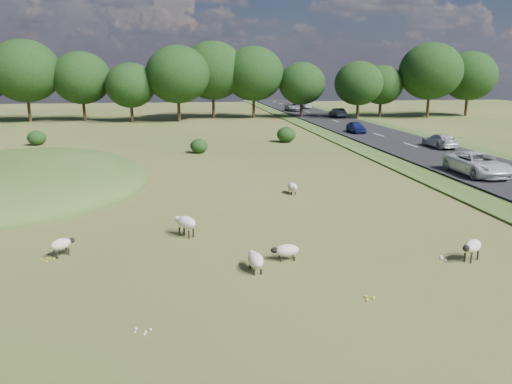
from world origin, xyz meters
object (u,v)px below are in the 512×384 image
sheep_0 (286,250)px  sheep_1 (292,187)px  car_6 (440,140)px  car_2 (478,164)px  car_5 (293,107)px  sheep_4 (472,246)px  sheep_2 (255,260)px  sheep_3 (186,222)px  car_4 (338,113)px  sheep_5 (62,244)px  car_7 (306,105)px  car_3 (356,127)px

sheep_0 → sheep_1: sheep_1 is taller
sheep_0 → car_6: car_6 is taller
car_2 → car_5: size_ratio=1.09×
car_5 → sheep_1: bearing=-102.6°
sheep_1 → sheep_4: size_ratio=1.01×
sheep_2 → sheep_1: bearing=-24.8°
sheep_3 → car_4: bearing=-64.5°
sheep_0 → car_5: bearing=-103.1°
sheep_0 → car_2: bearing=-141.1°
sheep_0 → sheep_3: size_ratio=0.90×
sheep_0 → car_6: (19.79, 25.24, 0.49)m
sheep_5 → car_7: size_ratio=0.23×
car_4 → car_5: size_ratio=0.86×
car_5 → car_6: (3.80, -45.30, -0.05)m
sheep_3 → car_2: size_ratio=0.23×
sheep_2 → sheep_3: (-2.47, 4.38, 0.20)m
car_2 → car_4: (3.80, 43.41, -0.05)m
car_5 → car_7: (3.80, 6.05, -0.08)m
sheep_2 → car_4: bearing=-26.1°
sheep_2 → car_6: bearing=-44.8°
car_2 → car_5: (0.00, 57.49, -0.06)m
sheep_4 → car_3: bearing=-136.4°
car_5 → sheep_5: bearing=-109.7°
sheep_3 → car_2: car_2 is taller
car_3 → sheep_4: bearing=-103.1°
car_7 → car_6: bearing=90.0°
sheep_5 → car_5: (24.64, 68.82, 0.44)m
car_4 → car_6: car_4 is taller
sheep_5 → car_6: car_6 is taller
sheep_4 → car_2: 16.76m
sheep_0 → sheep_2: bearing=33.5°
sheep_1 → car_6: 22.67m
sheep_1 → sheep_4: (4.46, -11.60, 0.17)m
sheep_4 → car_6: size_ratio=0.27×
car_2 → car_6: car_2 is taller
sheep_1 → sheep_2: 12.05m
sheep_1 → car_3: car_3 is taller
sheep_5 → car_2: car_2 is taller
sheep_4 → car_3: car_3 is taller
sheep_1 → car_7: 68.30m
sheep_4 → car_2: car_2 is taller
sheep_4 → car_2: (8.96, 14.15, 0.42)m
sheep_3 → sheep_5: (-4.85, -1.76, -0.14)m
sheep_1 → sheep_3: sheep_3 is taller
car_2 → car_5: car_2 is taller
sheep_4 → car_6: car_6 is taller
sheep_0 → car_4: size_ratio=0.26×
sheep_2 → sheep_4: bearing=-97.3°
sheep_2 → car_7: (21.12, 77.49, 0.41)m
car_7 → car_2: bearing=86.6°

